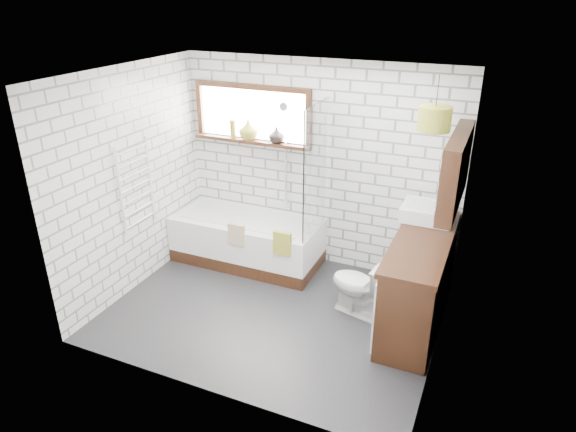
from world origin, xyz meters
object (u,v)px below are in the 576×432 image
at_px(basin, 427,212).
at_px(pendant, 435,119).
at_px(bathtub, 247,240).
at_px(vanity, 419,281).
at_px(toilet, 361,286).

height_order(basin, pendant, pendant).
distance_m(bathtub, vanity, 2.26).
xyz_separation_m(bathtub, pendant, (2.14, -0.24, 1.80)).
bearing_deg(vanity, bathtub, 168.62).
distance_m(bathtub, pendant, 2.81).
bearing_deg(toilet, basin, 154.33).
bearing_deg(basin, bathtub, -178.50).
xyz_separation_m(bathtub, toilet, (1.64, -0.55, 0.04)).
relative_size(vanity, toilet, 2.47).
xyz_separation_m(vanity, pendant, (-0.06, 0.20, 1.62)).
xyz_separation_m(bathtub, basin, (2.15, 0.06, 0.74)).
bearing_deg(basin, toilet, -130.04).
relative_size(bathtub, basin, 3.52).
height_order(bathtub, pendant, pendant).
distance_m(basin, pendant, 1.11).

